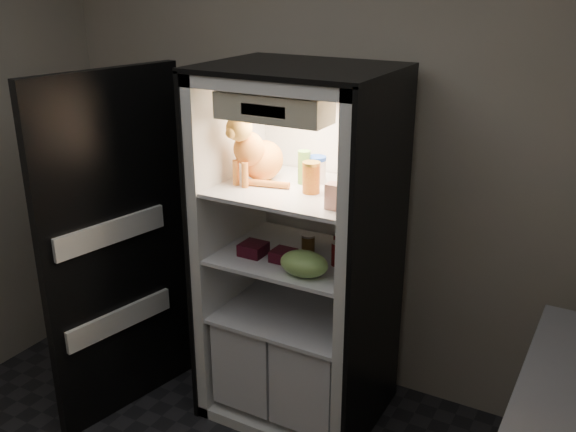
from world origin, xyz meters
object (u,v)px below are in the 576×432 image
at_px(mayo_tub, 317,169).
at_px(cream_carton, 334,196).
at_px(grape_bag, 304,264).
at_px(tabby_cat, 256,153).
at_px(parmesan_shaker, 304,167).
at_px(soda_can_c, 338,254).
at_px(pepper_jar, 359,173).
at_px(berry_box_right, 283,256).
at_px(condiment_jar, 308,243).
at_px(refrigerator, 301,275).
at_px(berry_box_left, 253,249).
at_px(soda_can_b, 352,254).
at_px(salsa_jar, 311,177).
at_px(soda_can_a, 340,245).

relative_size(mayo_tub, cream_carton, 1.15).
bearing_deg(grape_bag, tabby_cat, 152.49).
bearing_deg(parmesan_shaker, tabby_cat, -159.11).
distance_m(parmesan_shaker, soda_can_c, 0.46).
xyz_separation_m(pepper_jar, berry_box_right, (-0.32, -0.15, -0.43)).
bearing_deg(soda_can_c, cream_carton, -73.79).
height_order(condiment_jar, grape_bag, grape_bag).
distance_m(tabby_cat, mayo_tub, 0.31).
relative_size(refrigerator, pepper_jar, 8.60).
relative_size(refrigerator, soda_can_c, 15.77).
bearing_deg(pepper_jar, soda_can_c, -133.69).
bearing_deg(pepper_jar, berry_box_left, -161.48).
height_order(refrigerator, soda_can_b, refrigerator).
bearing_deg(tabby_cat, condiment_jar, 23.54).
xyz_separation_m(salsa_jar, pepper_jar, (0.21, 0.08, 0.03)).
distance_m(pepper_jar, cream_carton, 0.23).
distance_m(soda_can_c, grape_bag, 0.20).
xyz_separation_m(pepper_jar, soda_can_b, (-0.00, -0.05, -0.40)).
bearing_deg(grape_bag, mayo_tub, 108.04).
distance_m(mayo_tub, berry_box_left, 0.51).
xyz_separation_m(refrigerator, pepper_jar, (0.31, -0.02, 0.61)).
height_order(tabby_cat, salsa_jar, tabby_cat).
relative_size(tabby_cat, soda_can_b, 3.06).
bearing_deg(refrigerator, tabby_cat, -163.47).
height_order(mayo_tub, cream_carton, mayo_tub).
height_order(soda_can_b, berry_box_right, soda_can_b).
relative_size(soda_can_a, grape_bag, 0.52).
xyz_separation_m(grape_bag, berry_box_right, (-0.17, 0.09, -0.03)).
bearing_deg(berry_box_right, berry_box_left, -176.85).
relative_size(soda_can_b, grape_bag, 0.53).
distance_m(salsa_jar, condiment_jar, 0.39).
height_order(salsa_jar, condiment_jar, salsa_jar).
distance_m(soda_can_a, soda_can_b, 0.12).
xyz_separation_m(tabby_cat, berry_box_left, (0.05, -0.11, -0.46)).
bearing_deg(berry_box_right, tabby_cat, 154.31).
relative_size(tabby_cat, parmesan_shaker, 2.32).
height_order(salsa_jar, soda_can_a, salsa_jar).
xyz_separation_m(condiment_jar, berry_box_right, (-0.06, -0.16, -0.02)).
height_order(pepper_jar, berry_box_right, pepper_jar).
height_order(tabby_cat, cream_carton, tabby_cat).
xyz_separation_m(salsa_jar, soda_can_a, (0.11, 0.10, -0.36)).
bearing_deg(berry_box_left, berry_box_right, 3.15).
bearing_deg(condiment_jar, refrigerator, 163.44).
height_order(mayo_tub, soda_can_b, mayo_tub).
xyz_separation_m(mayo_tub, condiment_jar, (-0.00, -0.08, -0.37)).
bearing_deg(berry_box_left, pepper_jar, 18.52).
relative_size(tabby_cat, cream_carton, 3.33).
height_order(cream_carton, berry_box_left, cream_carton).
relative_size(soda_can_a, berry_box_right, 1.11).
bearing_deg(tabby_cat, grape_bag, -15.11).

